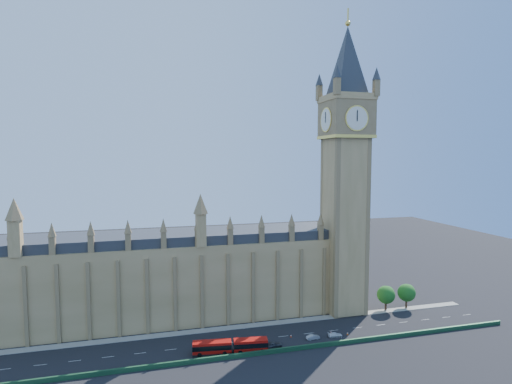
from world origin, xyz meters
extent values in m
plane|color=black|center=(0.00, 0.00, 0.00)|extent=(400.00, 400.00, 0.00)
cube|color=#997E4A|center=(-25.00, 22.00, 12.50)|extent=(120.00, 20.00, 25.00)
cube|color=#2D3035|center=(-25.00, 22.00, 26.50)|extent=(120.00, 18.00, 3.00)
cube|color=#997E4A|center=(38.00, 14.00, 29.00)|extent=(12.00, 12.00, 58.00)
cube|color=olive|center=(38.00, 14.00, 64.00)|extent=(14.00, 14.00, 12.00)
cylinder|color=silver|center=(38.00, 6.85, 64.00)|extent=(7.20, 0.30, 7.20)
cube|color=#997E4A|center=(38.00, 14.00, 71.00)|extent=(14.50, 14.50, 2.00)
pyramid|color=#2D3035|center=(38.00, 14.00, 94.00)|extent=(20.59, 20.59, 22.00)
sphere|color=#F2C64C|center=(38.00, 14.00, 94.80)|extent=(1.80, 1.80, 1.80)
cube|color=#1E4C2D|center=(0.00, -9.00, 0.60)|extent=(160.00, 0.60, 1.20)
cube|color=gray|center=(0.00, 9.50, 0.08)|extent=(160.00, 3.00, 0.16)
cylinder|color=#382619|center=(52.00, 10.00, 2.00)|extent=(0.70, 0.70, 4.00)
sphere|color=#165319|center=(52.00, 10.00, 5.50)|extent=(6.00, 6.00, 6.00)
sphere|color=#165319|center=(52.80, 10.30, 6.10)|extent=(4.38, 4.38, 4.38)
cylinder|color=#382619|center=(60.00, 10.00, 2.00)|extent=(0.70, 0.70, 4.00)
sphere|color=#165319|center=(60.00, 10.00, 5.50)|extent=(6.00, 6.00, 6.00)
sphere|color=#165319|center=(60.80, 10.30, 6.10)|extent=(4.38, 4.38, 4.38)
cube|color=#A90F0B|center=(-9.52, -5.13, 1.69)|extent=(10.44, 4.11, 3.39)
cube|color=#A90F0B|center=(0.67, -6.46, 1.69)|extent=(9.32, 3.97, 3.39)
cube|color=black|center=(-9.52, -5.13, 2.10)|extent=(10.50, 4.17, 1.29)
cube|color=black|center=(0.67, -6.46, 2.10)|extent=(9.38, 4.02, 1.29)
cylinder|color=black|center=(-4.70, -5.76, 1.52)|extent=(1.22, 2.80, 2.71)
cylinder|color=black|center=(-12.93, -6.11, 0.56)|extent=(1.16, 0.48, 1.13)
cylinder|color=black|center=(-12.56, -3.31, 0.56)|extent=(1.16, 0.48, 1.13)
cylinder|color=black|center=(-6.48, -6.95, 0.56)|extent=(1.16, 0.48, 1.13)
cylinder|color=black|center=(-6.11, -4.15, 0.56)|extent=(1.16, 0.48, 1.13)
cylinder|color=black|center=(-2.38, -7.49, 0.56)|extent=(1.16, 0.48, 1.13)
cylinder|color=black|center=(-2.01, -4.69, 0.56)|extent=(1.16, 0.48, 1.13)
cylinder|color=black|center=(3.36, -8.23, 0.56)|extent=(1.16, 0.48, 1.13)
cylinder|color=black|center=(3.72, -5.43, 0.56)|extent=(1.16, 0.48, 1.13)
imported|color=#3A3C41|center=(7.38, -5.78, 0.77)|extent=(4.64, 2.22, 1.53)
imported|color=#96979D|center=(19.66, -3.98, 0.66)|extent=(4.10, 1.79, 1.31)
imported|color=white|center=(26.45, -4.14, 0.60)|extent=(4.29, 2.18, 1.19)
cube|color=black|center=(14.00, -1.08, 0.02)|extent=(0.55, 0.55, 0.04)
cone|color=red|center=(14.00, -1.08, 0.37)|extent=(0.60, 0.60, 0.75)
cylinder|color=white|center=(14.00, -1.08, 0.48)|extent=(0.36, 0.36, 0.13)
cube|color=black|center=(26.37, -1.59, 0.02)|extent=(0.45, 0.45, 0.04)
cone|color=#E9410C|center=(26.37, -1.59, 0.32)|extent=(0.50, 0.50, 0.63)
cylinder|color=white|center=(26.37, -1.59, 0.41)|extent=(0.31, 0.31, 0.11)
cube|color=black|center=(30.59, -3.79, 0.02)|extent=(0.47, 0.47, 0.05)
cone|color=#F5600C|center=(30.59, -3.79, 0.40)|extent=(0.52, 0.52, 0.80)
cylinder|color=white|center=(30.59, -3.79, 0.52)|extent=(0.39, 0.39, 0.14)
cube|color=black|center=(20.21, -1.66, 0.02)|extent=(0.37, 0.37, 0.04)
cone|color=#FD470D|center=(20.21, -1.66, 0.31)|extent=(0.41, 0.41, 0.62)
cylinder|color=white|center=(20.21, -1.66, 0.40)|extent=(0.30, 0.30, 0.11)
camera|label=1|loc=(-23.89, -106.30, 51.43)|focal=28.00mm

